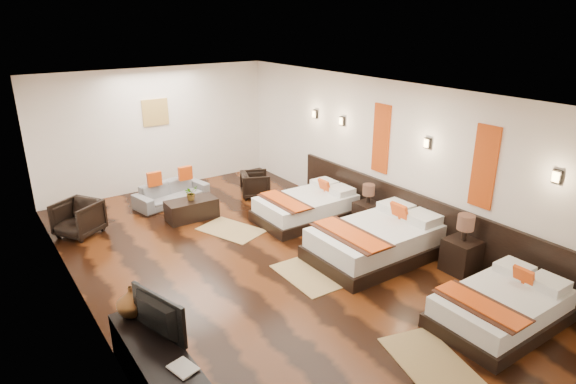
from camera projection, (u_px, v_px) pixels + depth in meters
floor at (268, 265)px, 8.04m from camera, size 5.50×9.50×0.01m
ceiling at (266, 95)px, 7.08m from camera, size 5.50×9.50×0.01m
back_wall at (157, 129)px, 11.23m from camera, size 5.50×0.01×2.80m
left_wall at (81, 227)px, 6.09m from camera, size 0.01×9.50×2.80m
right_wall at (392, 158)px, 9.03m from camera, size 0.01×9.50×2.80m
headboard_panel at (420, 219)px, 8.72m from camera, size 0.08×6.60×0.90m
bed_near at (502, 307)px, 6.46m from camera, size 1.85×1.16×0.71m
bed_mid at (377, 241)px, 8.26m from camera, size 2.25×1.41×0.86m
bed_far at (307, 207)px, 9.80m from camera, size 1.97×1.24×0.75m
nightstand_a at (462, 252)px, 7.76m from camera, size 0.49×0.49×0.97m
nightstand_b at (367, 212)px, 9.45m from camera, size 0.43×0.43×0.86m
jute_mat_near at (430, 362)px, 5.81m from camera, size 1.03×1.35×0.01m
jute_mat_mid at (309, 275)px, 7.74m from camera, size 0.78×1.22×0.01m
jute_mat_far at (231, 230)px, 9.35m from camera, size 1.12×1.39×0.01m
tv_console at (158, 368)px, 5.31m from camera, size 0.50×1.80×0.55m
tv at (152, 318)px, 5.29m from camera, size 0.36×0.87×0.50m
book at (174, 374)px, 4.81m from camera, size 0.28×0.33×0.03m
figurine at (131, 301)px, 5.72m from camera, size 0.41×0.41×0.37m
sofa at (172, 193)px, 10.63m from camera, size 1.71×0.95×0.47m
armchair_left at (78, 218)px, 9.06m from camera, size 0.99×0.99×0.66m
armchair_right at (255, 184)px, 11.00m from camera, size 0.82×0.81×0.57m
coffee_table at (192, 209)px, 9.83m from camera, size 1.01×0.53×0.40m
table_plant at (191, 193)px, 9.72m from camera, size 0.31×0.29×0.29m
orange_panel_a at (484, 167)px, 7.45m from camera, size 0.04×0.40×1.30m
orange_panel_b at (381, 139)px, 9.15m from camera, size 0.04×0.40×1.30m
sconce_near at (557, 177)px, 6.54m from camera, size 0.07×0.12×0.18m
sconce_mid at (427, 143)px, 8.24m from camera, size 0.07×0.12×0.18m
sconce_far at (342, 121)px, 9.94m from camera, size 0.07×0.12×0.18m
sconce_lounge at (315, 114)px, 10.63m from camera, size 0.07×0.12×0.18m
gold_artwork at (155, 112)px, 11.08m from camera, size 0.60×0.04×0.60m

